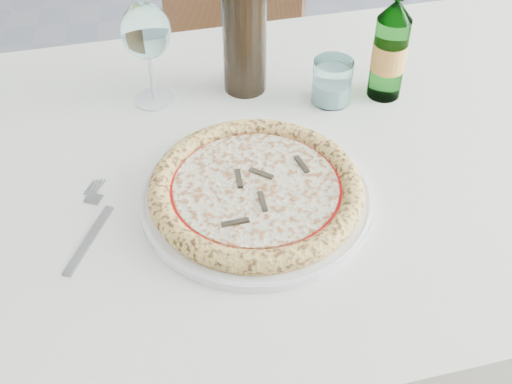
{
  "coord_description": "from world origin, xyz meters",
  "views": [
    {
      "loc": [
        -0.28,
        -0.55,
        1.44
      ],
      "look_at": [
        -0.2,
        0.14,
        0.78
      ],
      "focal_mm": 45.0,
      "sensor_mm": 36.0,
      "label": 1
    }
  ],
  "objects_px": {
    "pizza": "(256,189)",
    "wine_bottle": "(244,21)",
    "wine_glass": "(146,33)",
    "plate": "(256,197)",
    "dining_table": "(250,197)",
    "tumbler": "(332,84)",
    "chair_far": "(222,44)",
    "beer_bottle": "(390,49)"
  },
  "relations": [
    {
      "from": "pizza",
      "to": "wine_bottle",
      "type": "height_order",
      "value": "wine_bottle"
    },
    {
      "from": "wine_glass",
      "to": "plate",
      "type": "bearing_deg",
      "value": -61.51
    },
    {
      "from": "plate",
      "to": "dining_table",
      "type": "bearing_deg",
      "value": 90.0
    },
    {
      "from": "wine_bottle",
      "to": "plate",
      "type": "bearing_deg",
      "value": -92.59
    },
    {
      "from": "dining_table",
      "to": "tumbler",
      "type": "relative_size",
      "value": 19.85
    },
    {
      "from": "dining_table",
      "to": "chair_far",
      "type": "bearing_deg",
      "value": 89.91
    },
    {
      "from": "chair_far",
      "to": "plate",
      "type": "relative_size",
      "value": 2.64
    },
    {
      "from": "plate",
      "to": "wine_bottle",
      "type": "height_order",
      "value": "wine_bottle"
    },
    {
      "from": "pizza",
      "to": "wine_glass",
      "type": "relative_size",
      "value": 1.7
    },
    {
      "from": "chair_far",
      "to": "pizza",
      "type": "distance_m",
      "value": 0.89
    },
    {
      "from": "plate",
      "to": "tumbler",
      "type": "distance_m",
      "value": 0.3
    },
    {
      "from": "dining_table",
      "to": "wine_glass",
      "type": "distance_m",
      "value": 0.33
    },
    {
      "from": "plate",
      "to": "wine_bottle",
      "type": "relative_size",
      "value": 1.1
    },
    {
      "from": "pizza",
      "to": "wine_glass",
      "type": "bearing_deg",
      "value": 118.49
    },
    {
      "from": "pizza",
      "to": "wine_bottle",
      "type": "bearing_deg",
      "value": 87.41
    },
    {
      "from": "dining_table",
      "to": "chair_far",
      "type": "relative_size",
      "value": 1.71
    },
    {
      "from": "plate",
      "to": "wine_glass",
      "type": "height_order",
      "value": "wine_glass"
    },
    {
      "from": "tumbler",
      "to": "wine_bottle",
      "type": "height_order",
      "value": "wine_bottle"
    },
    {
      "from": "dining_table",
      "to": "beer_bottle",
      "type": "relative_size",
      "value": 6.75
    },
    {
      "from": "pizza",
      "to": "wine_bottle",
      "type": "xyz_separation_m",
      "value": [
        0.01,
        0.31,
        0.11
      ]
    },
    {
      "from": "dining_table",
      "to": "beer_bottle",
      "type": "distance_m",
      "value": 0.36
    },
    {
      "from": "chair_far",
      "to": "beer_bottle",
      "type": "height_order",
      "value": "beer_bottle"
    },
    {
      "from": "beer_bottle",
      "to": "plate",
      "type": "bearing_deg",
      "value": -135.66
    },
    {
      "from": "beer_bottle",
      "to": "chair_far",
      "type": "bearing_deg",
      "value": 113.86
    },
    {
      "from": "chair_far",
      "to": "pizza",
      "type": "xyz_separation_m",
      "value": [
        -0.0,
        -0.85,
        0.25
      ]
    },
    {
      "from": "dining_table",
      "to": "wine_bottle",
      "type": "xyz_separation_m",
      "value": [
        0.01,
        0.21,
        0.22
      ]
    },
    {
      "from": "wine_bottle",
      "to": "beer_bottle",
      "type": "bearing_deg",
      "value": -11.2
    },
    {
      "from": "wine_glass",
      "to": "wine_bottle",
      "type": "distance_m",
      "value": 0.17
    },
    {
      "from": "chair_far",
      "to": "tumbler",
      "type": "height_order",
      "value": "chair_far"
    },
    {
      "from": "chair_far",
      "to": "tumbler",
      "type": "bearing_deg",
      "value": -74.87
    },
    {
      "from": "plate",
      "to": "pizza",
      "type": "distance_m",
      "value": 0.02
    },
    {
      "from": "pizza",
      "to": "beer_bottle",
      "type": "relative_size",
      "value": 1.37
    },
    {
      "from": "plate",
      "to": "pizza",
      "type": "bearing_deg",
      "value": 147.99
    },
    {
      "from": "plate",
      "to": "tumbler",
      "type": "xyz_separation_m",
      "value": [
        0.16,
        0.25,
        0.03
      ]
    },
    {
      "from": "wine_glass",
      "to": "pizza",
      "type": "bearing_deg",
      "value": -61.51
    },
    {
      "from": "dining_table",
      "to": "plate",
      "type": "bearing_deg",
      "value": -90.0
    },
    {
      "from": "beer_bottle",
      "to": "wine_glass",
      "type": "bearing_deg",
      "value": 176.41
    },
    {
      "from": "beer_bottle",
      "to": "wine_bottle",
      "type": "distance_m",
      "value": 0.26
    },
    {
      "from": "pizza",
      "to": "wine_bottle",
      "type": "distance_m",
      "value": 0.33
    },
    {
      "from": "dining_table",
      "to": "tumbler",
      "type": "bearing_deg",
      "value": 42.39
    },
    {
      "from": "tumbler",
      "to": "wine_bottle",
      "type": "xyz_separation_m",
      "value": [
        -0.15,
        0.06,
        0.1
      ]
    },
    {
      "from": "chair_far",
      "to": "pizza",
      "type": "height_order",
      "value": "chair_far"
    }
  ]
}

